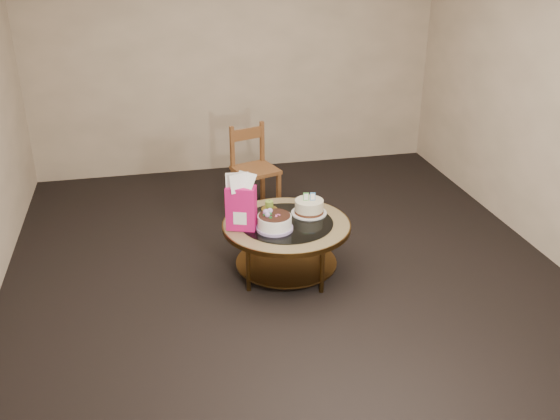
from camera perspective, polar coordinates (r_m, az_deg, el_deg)
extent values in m
plane|color=black|center=(5.14, 0.57, -5.73)|extent=(5.00, 5.00, 0.00)
cube|color=beige|center=(7.01, -4.13, 13.96)|extent=(4.50, 0.02, 2.60)
cube|color=beige|center=(2.46, 14.11, -8.40)|extent=(4.50, 0.02, 2.60)
cube|color=beige|center=(5.56, 24.15, 9.01)|extent=(0.02, 5.00, 2.60)
cylinder|color=#563A18|center=(5.29, 3.75, -2.26)|extent=(0.04, 0.04, 0.42)
cylinder|color=#563A18|center=(5.31, -2.37, -2.15)|extent=(0.04, 0.04, 0.42)
cylinder|color=#563A18|center=(4.81, -2.92, -5.20)|extent=(0.04, 0.04, 0.42)
cylinder|color=#563A18|center=(4.79, 3.86, -5.34)|extent=(0.04, 0.04, 0.42)
cylinder|color=#563A18|center=(5.09, 0.58, -4.76)|extent=(0.82, 0.82, 0.02)
cylinder|color=#563A18|center=(4.94, 0.59, -1.41)|extent=(1.02, 1.02, 0.04)
cylinder|color=#978453|center=(4.93, 0.60, -1.26)|extent=(1.00, 1.00, 0.01)
cylinder|color=black|center=(4.93, 0.60, -1.18)|extent=(0.74, 0.74, 0.01)
cylinder|color=#9D86BE|center=(4.81, -0.50, -1.66)|extent=(0.29, 0.29, 0.02)
cylinder|color=white|center=(4.79, -0.50, -1.15)|extent=(0.26, 0.26, 0.12)
cylinder|color=black|center=(4.76, -0.50, -0.50)|extent=(0.25, 0.25, 0.01)
sphere|color=#9D86BE|center=(4.77, -1.28, -0.21)|extent=(0.05, 0.05, 0.05)
sphere|color=#9D86BE|center=(4.80, -0.93, -0.07)|extent=(0.04, 0.04, 0.04)
sphere|color=#9D86BE|center=(4.73, -1.15, -0.46)|extent=(0.04, 0.04, 0.04)
cone|color=#1F7731|center=(4.77, -0.82, -0.37)|extent=(0.04, 0.04, 0.02)
cone|color=#1F7731|center=(4.75, -1.49, -0.49)|extent=(0.04, 0.04, 0.02)
cone|color=#1F7731|center=(4.82, -0.83, -0.09)|extent=(0.03, 0.03, 0.02)
cone|color=#1F7731|center=(4.72, -0.81, -0.65)|extent=(0.04, 0.04, 0.02)
cylinder|color=silver|center=(5.08, 2.67, -0.26)|extent=(0.29, 0.29, 0.01)
cylinder|color=#412012|center=(5.07, 2.67, -0.10)|extent=(0.24, 0.24, 0.02)
cylinder|color=beige|center=(5.05, 2.68, 0.45)|extent=(0.23, 0.23, 0.09)
cube|color=#4EB04B|center=(5.02, 2.39, 1.23)|extent=(0.04, 0.02, 0.07)
cube|color=white|center=(5.02, 2.39, 1.23)|extent=(0.03, 0.02, 0.05)
cube|color=#3A81C8|center=(5.02, 3.00, 1.24)|extent=(0.04, 0.02, 0.07)
cube|color=white|center=(5.02, 3.00, 1.24)|extent=(0.03, 0.02, 0.05)
cube|color=#C71259|center=(4.77, -3.56, 0.20)|extent=(0.25, 0.19, 0.35)
cube|color=white|center=(4.79, -3.55, -0.46)|extent=(0.14, 0.15, 0.10)
cube|color=tan|center=(5.12, -0.99, -0.04)|extent=(0.14, 0.14, 0.01)
cylinder|color=gold|center=(5.11, -0.99, 0.07)|extent=(0.13, 0.13, 0.01)
cylinder|color=olive|center=(5.10, -0.99, 0.47)|extent=(0.07, 0.07, 0.07)
cylinder|color=black|center=(5.08, -0.99, 0.87)|extent=(0.00, 0.00, 0.01)
cube|color=brown|center=(6.11, -2.25, 3.68)|extent=(0.48, 0.48, 0.04)
cube|color=brown|center=(5.98, -2.87, 1.05)|extent=(0.05, 0.05, 0.41)
cube|color=brown|center=(6.12, -0.12, 1.67)|extent=(0.05, 0.05, 0.41)
cube|color=brown|center=(6.25, -4.27, 2.10)|extent=(0.05, 0.05, 0.41)
cube|color=brown|center=(6.39, -1.61, 2.68)|extent=(0.05, 0.05, 0.41)
cube|color=brown|center=(6.10, -4.39, 5.72)|extent=(0.05, 0.05, 0.42)
cube|color=brown|center=(6.24, -1.65, 6.23)|extent=(0.05, 0.05, 0.42)
cube|color=brown|center=(6.14, -3.03, 6.96)|extent=(0.32, 0.13, 0.11)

